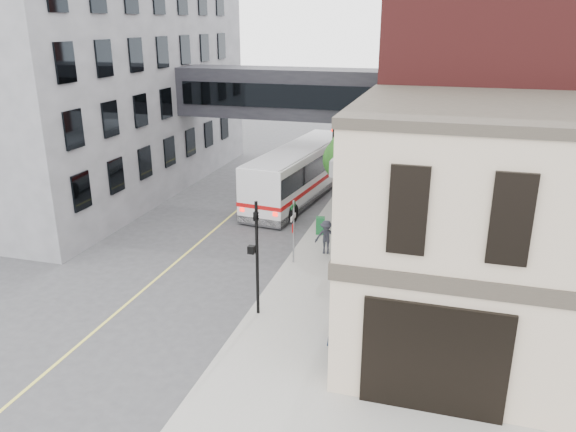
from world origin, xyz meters
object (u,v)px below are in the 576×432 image
Objects in this scene: pedestrian_b at (357,220)px; sandwich_board at (333,332)px; pedestrian_c at (326,237)px; newspaper_box at (320,225)px; bus at (300,170)px; pedestrian_a at (353,223)px.

pedestrian_b reaches higher than sandwich_board.
pedestrian_b is 3.09m from pedestrian_c.
newspaper_box reaches higher than sandwich_board.
pedestrian_a is at bearing -55.69° from bus.
pedestrian_c reaches higher than sandwich_board.
newspaper_box is (2.81, -6.24, -1.23)m from bus.
bus is 14.02× the size of sandwich_board.
bus reaches higher than pedestrian_a.
bus reaches higher than pedestrian_c.
newspaper_box is at bearing -65.78° from bus.
pedestrian_a is 2.12× the size of sandwich_board.
bus is 7.43× the size of pedestrian_c.
pedestrian_a reaches higher than pedestrian_b.
bus reaches higher than newspaper_box.
pedestrian_b is at bearing 63.78° from pedestrian_c.
pedestrian_c is 1.84× the size of newspaper_box.
sandwich_board is (2.84, -10.24, -0.01)m from newspaper_box.
pedestrian_b is 1.86× the size of sandwich_board.
pedestrian_a is (4.59, -6.73, -0.75)m from bus.
pedestrian_c reaches higher than pedestrian_b.
newspaper_box is at bearing 165.69° from pedestrian_b.
bus is 7.53× the size of pedestrian_b.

